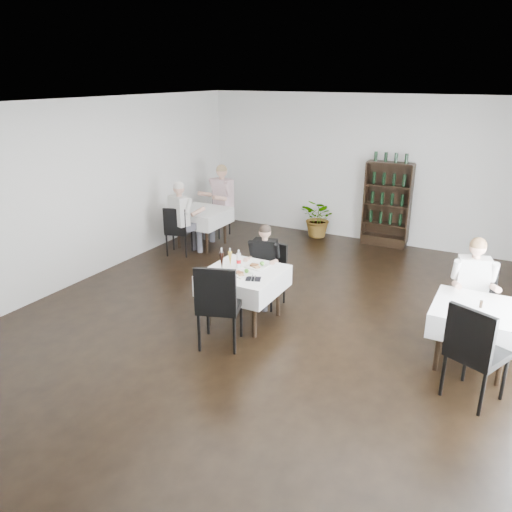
{
  "coord_description": "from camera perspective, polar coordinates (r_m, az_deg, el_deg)",
  "views": [
    {
      "loc": [
        2.9,
        -5.61,
        3.35
      ],
      "look_at": [
        -0.21,
        0.2,
        0.94
      ],
      "focal_mm": 35.0,
      "sensor_mm": 36.0,
      "label": 1
    }
  ],
  "objects": [
    {
      "name": "plate_near",
      "position": [
        6.81,
        -1.63,
        -2.0
      ],
      "size": [
        0.32,
        0.32,
        0.08
      ],
      "color": "white",
      "rests_on": "main_table"
    },
    {
      "name": "left_table",
      "position": [
        10.23,
        -6.26,
        4.49
      ],
      "size": [
        0.98,
        0.98,
        0.77
      ],
      "color": "black",
      "rests_on": "ground"
    },
    {
      "name": "pilsner_dark",
      "position": [
        6.97,
        -3.93,
        -0.53
      ],
      "size": [
        0.08,
        0.08,
        0.32
      ],
      "color": "black",
      "rests_on": "main_table"
    },
    {
      "name": "napkin_cutlery",
      "position": [
        6.66,
        -0.32,
        -2.61
      ],
      "size": [
        0.24,
        0.22,
        0.02
      ],
      "color": "black",
      "rests_on": "main_table"
    },
    {
      "name": "right_table",
      "position": [
        6.52,
        23.81,
        -6.51
      ],
      "size": [
        0.98,
        0.98,
        0.77
      ],
      "color": "black",
      "rests_on": "ground"
    },
    {
      "name": "potted_tree",
      "position": [
        10.89,
        7.24,
        4.32
      ],
      "size": [
        0.95,
        0.89,
        0.84
      ],
      "primitive_type": "imported",
      "rotation": [
        0.0,
        0.0,
        -0.38
      ],
      "color": "#24561D",
      "rests_on": "ground"
    },
    {
      "name": "main_table",
      "position": [
        7.01,
        -1.42,
        -2.8
      ],
      "size": [
        1.03,
        1.03,
        0.77
      ],
      "color": "black",
      "rests_on": "ground"
    },
    {
      "name": "pepper_mill",
      "position": [
        6.43,
        24.33,
        -5.03
      ],
      "size": [
        0.04,
        0.04,
        0.09
      ],
      "primitive_type": "cylinder",
      "rotation": [
        0.0,
        0.0,
        -0.1
      ],
      "color": "black",
      "rests_on": "right_table"
    },
    {
      "name": "diner_right_far",
      "position": [
        6.97,
        23.58,
        -2.9
      ],
      "size": [
        0.59,
        0.63,
        1.42
      ],
      "color": "#44444C",
      "rests_on": "ground"
    },
    {
      "name": "plate_far",
      "position": [
        7.07,
        0.14,
        -1.14
      ],
      "size": [
        0.29,
        0.29,
        0.08
      ],
      "color": "white",
      "rests_on": "main_table"
    },
    {
      "name": "right_chair_far",
      "position": [
        7.04,
        23.56,
        -4.38
      ],
      "size": [
        0.52,
        0.53,
        1.11
      ],
      "color": "black",
      "rests_on": "ground"
    },
    {
      "name": "pilsner_lager",
      "position": [
        7.1,
        -2.98,
        -0.3
      ],
      "size": [
        0.06,
        0.06,
        0.27
      ],
      "color": "gold",
      "rests_on": "main_table"
    },
    {
      "name": "main_chair_near",
      "position": [
        6.32,
        -4.35,
        -5.17
      ],
      "size": [
        0.67,
        0.67,
        1.15
      ],
      "color": "black",
      "rests_on": "ground"
    },
    {
      "name": "right_chair_near",
      "position": [
        5.78,
        23.64,
        -9.63
      ],
      "size": [
        0.68,
        0.69,
        1.13
      ],
      "color": "black",
      "rests_on": "ground"
    },
    {
      "name": "left_chair_near",
      "position": [
        9.76,
        -8.99,
        3.18
      ],
      "size": [
        0.56,
        0.56,
        0.97
      ],
      "color": "black",
      "rests_on": "ground"
    },
    {
      "name": "diner_left_far",
      "position": [
        10.65,
        -4.2,
        6.83
      ],
      "size": [
        0.68,
        0.72,
        1.58
      ],
      "color": "#44444C",
      "rests_on": "ground"
    },
    {
      "name": "diner_left_near",
      "position": [
        9.7,
        -8.33,
        4.93
      ],
      "size": [
        0.63,
        0.67,
        1.46
      ],
      "color": "#44444C",
      "rests_on": "ground"
    },
    {
      "name": "left_chair_far",
      "position": [
        10.96,
        -4.32,
        5.44
      ],
      "size": [
        0.49,
        0.49,
        1.03
      ],
      "color": "black",
      "rests_on": "ground"
    },
    {
      "name": "diner_main",
      "position": [
        7.5,
        0.88,
        -0.35
      ],
      "size": [
        0.52,
        0.54,
        1.26
      ],
      "color": "#44444C",
      "rests_on": "ground"
    },
    {
      "name": "coke_bottle",
      "position": [
        7.04,
        -1.99,
        -0.49
      ],
      "size": [
        0.07,
        0.07,
        0.26
      ],
      "color": "silver",
      "rests_on": "main_table"
    },
    {
      "name": "room_shell",
      "position": [
        6.58,
        0.79,
        3.78
      ],
      "size": [
        9.0,
        9.0,
        9.0
      ],
      "color": "black",
      "rests_on": "ground"
    },
    {
      "name": "main_chair_far",
      "position": [
        7.59,
        1.65,
        -1.61
      ],
      "size": [
        0.47,
        0.48,
        0.95
      ],
      "color": "black",
      "rests_on": "ground"
    },
    {
      "name": "wine_shelf",
      "position": [
        10.49,
        14.72,
        5.62
      ],
      "size": [
        0.9,
        0.28,
        1.75
      ],
      "color": "black",
      "rests_on": "ground"
    }
  ]
}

